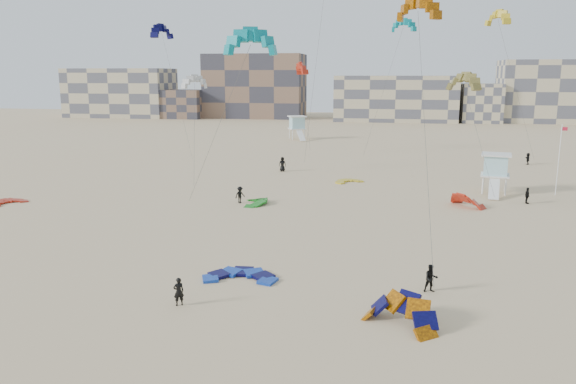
% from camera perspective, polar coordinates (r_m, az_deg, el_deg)
% --- Properties ---
extents(ground, '(320.00, 320.00, 0.00)m').
position_cam_1_polar(ground, '(30.79, -8.38, -11.99)').
color(ground, tan).
rests_on(ground, ground).
extents(kite_ground_blue, '(4.42, 4.61, 0.74)m').
position_cam_1_polar(kite_ground_blue, '(35.24, -4.87, -8.75)').
color(kite_ground_blue, blue).
rests_on(kite_ground_blue, ground).
extents(kite_ground_orange, '(5.52, 5.52, 4.00)m').
position_cam_1_polar(kite_ground_orange, '(29.60, 11.27, -13.11)').
color(kite_ground_orange, orange).
rests_on(kite_ground_orange, ground).
extents(kite_ground_red, '(4.75, 4.65, 1.01)m').
position_cam_1_polar(kite_ground_red, '(61.25, -26.63, -1.07)').
color(kite_ground_red, '#B9260C').
rests_on(kite_ground_red, ground).
extents(kite_ground_green, '(4.23, 4.02, 1.61)m').
position_cam_1_polar(kite_ground_green, '(54.96, -3.39, -1.17)').
color(kite_ground_green, '#137C20').
rests_on(kite_ground_green, ground).
extents(kite_ground_red_far, '(5.32, 5.31, 3.79)m').
position_cam_1_polar(kite_ground_red_far, '(56.41, 17.75, -1.39)').
color(kite_ground_red_far, '#B9260C').
rests_on(kite_ground_red_far, ground).
extents(kite_ground_yellow, '(4.45, 4.49, 0.57)m').
position_cam_1_polar(kite_ground_yellow, '(66.06, 6.17, 1.00)').
color(kite_ground_yellow, gold).
rests_on(kite_ground_yellow, ground).
extents(kitesurfer_main, '(0.69, 0.65, 1.59)m').
position_cam_1_polar(kitesurfer_main, '(31.58, -11.05, -9.90)').
color(kitesurfer_main, black).
rests_on(kitesurfer_main, ground).
extents(kitesurfer_b, '(0.92, 0.78, 1.65)m').
position_cam_1_polar(kitesurfer_b, '(33.82, 14.33, -8.51)').
color(kitesurfer_b, black).
rests_on(kitesurfer_b, ground).
extents(kitesurfer_c, '(1.16, 1.20, 1.65)m').
position_cam_1_polar(kitesurfer_c, '(55.08, -4.90, -0.29)').
color(kitesurfer_c, black).
rests_on(kitesurfer_c, ground).
extents(kitesurfer_d, '(0.50, 0.98, 1.60)m').
position_cam_1_polar(kitesurfer_d, '(59.43, 23.13, -0.34)').
color(kitesurfer_d, black).
rests_on(kitesurfer_d, ground).
extents(kitesurfer_e, '(1.04, 0.80, 1.88)m').
position_cam_1_polar(kitesurfer_e, '(72.96, -0.57, 2.85)').
color(kitesurfer_e, black).
rests_on(kitesurfer_e, ground).
extents(kitesurfer_f, '(0.55, 1.54, 1.64)m').
position_cam_1_polar(kitesurfer_f, '(85.38, 23.19, 3.13)').
color(kitesurfer_f, black).
rests_on(kitesurfer_f, ground).
extents(kite_fly_teal_a, '(9.62, 6.85, 15.04)m').
position_cam_1_polar(kite_fly_teal_a, '(45.01, -3.81, 14.72)').
color(kite_fly_teal_a, '#078997').
rests_on(kite_fly_teal_a, ground).
extents(kite_fly_orange, '(4.77, 21.63, 17.52)m').
position_cam_1_polar(kite_fly_orange, '(49.50, 13.07, 17.47)').
color(kite_fly_orange, orange).
rests_on(kite_fly_orange, ground).
extents(kite_fly_grey, '(5.91, 13.98, 11.34)m').
position_cam_1_polar(kite_fly_grey, '(70.17, -9.45, 10.84)').
color(kite_fly_grey, silver).
rests_on(kite_fly_grey, ground).
extents(kite_fly_olive, '(5.30, 12.10, 12.03)m').
position_cam_1_polar(kite_fly_olive, '(64.37, 17.43, 10.49)').
color(kite_fly_olive, olive).
rests_on(kite_fly_olive, ground).
extents(kite_fly_yellow, '(8.52, 5.16, 19.86)m').
position_cam_1_polar(kite_fly_yellow, '(82.72, 20.54, 16.11)').
color(kite_fly_yellow, gold).
rests_on(kite_fly_yellow, ground).
extents(kite_fly_navy, '(8.38, 7.90, 18.53)m').
position_cam_1_polar(kite_fly_navy, '(85.10, -12.70, 15.50)').
color(kite_fly_navy, '#070645').
rests_on(kite_fly_navy, ground).
extents(kite_fly_teal_b, '(7.19, 10.28, 19.35)m').
position_cam_1_polar(kite_fly_teal_b, '(88.28, 11.65, 16.14)').
color(kite_fly_teal_b, '#078997').
rests_on(kite_fly_teal_b, ground).
extents(kite_fly_red, '(4.78, 5.08, 13.48)m').
position_cam_1_polar(kite_fly_red, '(88.98, 1.41, 12.32)').
color(kite_fly_red, '#B9260C').
rests_on(kite_fly_red, ground).
extents(lifeguard_tower_near, '(3.42, 5.99, 4.19)m').
position_cam_1_polar(lifeguard_tower_near, '(63.37, 20.30, 1.77)').
color(lifeguard_tower_near, white).
rests_on(lifeguard_tower_near, ground).
extents(lifeguard_tower_far, '(4.20, 6.69, 4.48)m').
position_cam_1_polar(lifeguard_tower_far, '(109.50, 0.93, 6.55)').
color(lifeguard_tower_far, white).
rests_on(lifeguard_tower_far, ground).
extents(flagpole, '(0.60, 0.09, 7.39)m').
position_cam_1_polar(flagpole, '(64.41, 25.83, 3.11)').
color(flagpole, white).
rests_on(flagpole, ground).
extents(condo_west_a, '(30.00, 15.00, 14.00)m').
position_cam_1_polar(condo_west_a, '(175.64, -16.63, 9.63)').
color(condo_west_a, '#C2B38E').
rests_on(condo_west_a, ground).
extents(condo_west_b, '(28.00, 14.00, 18.00)m').
position_cam_1_polar(condo_west_b, '(165.37, -3.35, 10.69)').
color(condo_west_b, brown).
rests_on(condo_west_b, ground).
extents(condo_mid, '(32.00, 16.00, 12.00)m').
position_cam_1_polar(condo_mid, '(156.71, 10.85, 9.34)').
color(condo_mid, '#C2B38E').
rests_on(condo_mid, ground).
extents(condo_east, '(26.00, 14.00, 16.00)m').
position_cam_1_polar(condo_east, '(163.75, 25.19, 9.24)').
color(condo_east, '#C2B38E').
rests_on(condo_east, ground).
extents(condo_fill_left, '(12.00, 10.00, 8.00)m').
position_cam_1_polar(condo_fill_left, '(165.81, -10.64, 8.78)').
color(condo_fill_left, brown).
rests_on(condo_fill_left, ground).
extents(condo_fill_right, '(10.00, 10.00, 10.00)m').
position_cam_1_polar(condo_fill_right, '(156.40, 19.01, 8.53)').
color(condo_fill_right, '#C2B38E').
rests_on(condo_fill_right, ground).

